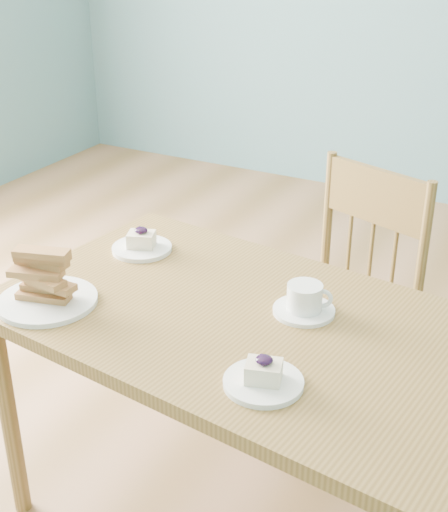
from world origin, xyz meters
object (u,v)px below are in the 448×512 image
(cheesecake_plate_near, at_px, (263,378))
(biscotti_plate, at_px, (46,285))
(cheesecake_plate_far, at_px, (142,245))
(dining_table, at_px, (254,344))
(coffee_cup, at_px, (305,301))
(dining_chair, at_px, (341,306))

(cheesecake_plate_near, relative_size, biscotti_plate, 0.68)
(cheesecake_plate_near, height_order, cheesecake_plate_far, cheesecake_plate_far)
(dining_table, distance_m, biscotti_plate, 0.53)
(biscotti_plate, bearing_deg, cheesecake_plate_far, 84.64)
(dining_table, height_order, coffee_cup, coffee_cup)
(cheesecake_plate_far, bearing_deg, dining_table, -22.97)
(cheesecake_plate_near, distance_m, cheesecake_plate_far, 0.71)
(cheesecake_plate_near, distance_m, coffee_cup, 0.31)
(dining_chair, height_order, coffee_cup, dining_chair)
(dining_table, xyz_separation_m, biscotti_plate, (-0.48, -0.17, 0.12))
(dining_chair, height_order, biscotti_plate, dining_chair)
(dining_table, bearing_deg, biscotti_plate, -153.53)
(dining_table, relative_size, cheesecake_plate_far, 7.93)
(dining_chair, height_order, cheesecake_plate_near, dining_chair)
(dining_table, height_order, dining_chair, dining_chair)
(coffee_cup, distance_m, biscotti_plate, 0.63)
(cheesecake_plate_far, bearing_deg, coffee_cup, -10.85)
(cheesecake_plate_near, xyz_separation_m, coffee_cup, (-0.04, 0.31, 0.01))
(dining_table, bearing_deg, coffee_cup, 50.34)
(cheesecake_plate_far, height_order, biscotti_plate, biscotti_plate)
(dining_table, height_order, cheesecake_plate_far, cheesecake_plate_far)
(biscotti_plate, bearing_deg, dining_table, 19.52)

